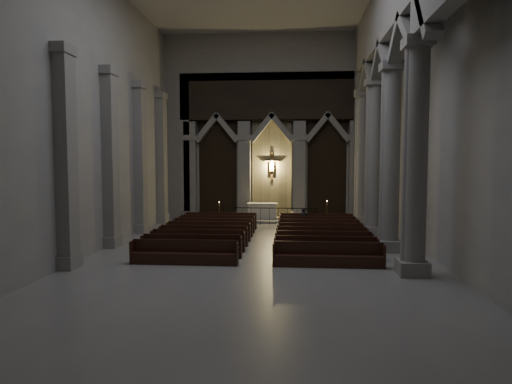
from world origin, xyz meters
The scene contains 11 objects.
room centered at (0.00, 0.00, 7.60)m, with size 24.00×24.10×12.00m.
sanctuary_wall centered at (0.00, 11.54, 6.62)m, with size 14.00×0.77×12.00m.
right_arcade centered at (5.50, 1.33, 7.83)m, with size 1.00×24.00×12.00m.
left_pilasters centered at (-6.75, 3.50, 3.91)m, with size 0.60×13.00×8.03m.
sanctuary_step centered at (0.00, 10.60, 0.07)m, with size 8.50×2.60×0.15m, color gray.
altar centered at (-0.55, 10.71, 0.65)m, with size 1.94×0.77×0.98m.
altar_rail centered at (0.00, 8.72, 0.72)m, with size 5.54×0.09×1.09m.
candle_stand_left centered at (-3.06, 8.92, 0.38)m, with size 0.23×0.23×1.38m.
candle_stand_right centered at (3.43, 9.07, 0.40)m, with size 0.25×0.25×1.48m.
pews centered at (0.00, 2.80, 0.30)m, with size 9.50×9.16×0.91m.
worshipper centered at (2.02, 7.06, 0.62)m, with size 0.46×0.30×1.25m, color black.
Camera 1 is at (1.38, -18.32, 4.01)m, focal length 32.00 mm.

